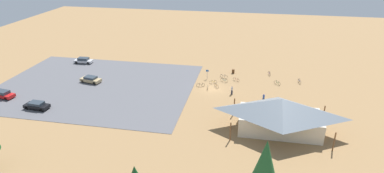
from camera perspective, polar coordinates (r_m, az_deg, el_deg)
name	(u,v)px	position (r m, az deg, el deg)	size (l,w,h in m)	color
ground	(212,89)	(65.87, 3.53, -0.43)	(160.00, 160.00, 0.00)	#937047
parking_lot_asphalt	(96,85)	(70.14, -16.48, 0.17)	(39.87, 30.62, 0.05)	#56565B
bike_pavilion	(280,113)	(51.83, 15.25, -4.52)	(14.90, 8.58, 5.59)	beige
trash_bin	(233,71)	(74.15, 7.23, 2.65)	(0.60, 0.60, 0.90)	brown
lot_sign	(207,73)	(70.15, 2.69, 2.41)	(0.56, 0.08, 2.20)	#99999E
pine_center	(265,163)	(36.22, 12.72, -12.99)	(3.20, 3.20, 8.56)	brown
bicycle_teal_lone_east	(224,80)	(69.25, 5.63, 1.10)	(1.59, 0.72, 0.83)	black
bicycle_white_yard_front	(208,88)	(65.58, 2.77, -0.18)	(0.48, 1.70, 0.76)	black
bicycle_yellow_mid_cluster	(213,82)	(68.26, 3.71, 0.80)	(1.54, 0.78, 0.77)	black
bicycle_blue_near_sign	(299,81)	(71.91, 18.31, 0.85)	(0.54, 1.70, 0.91)	black
bicycle_green_yard_left	(277,83)	(69.89, 14.71, 0.61)	(1.25, 1.22, 0.84)	black
bicycle_silver_yard_center	(224,76)	(71.33, 5.59, 1.79)	(1.66, 0.64, 0.85)	black
bicycle_black_edge_south	(201,85)	(66.64, 1.52, 0.28)	(1.64, 0.71, 0.83)	black
bicycle_red_near_porch	(236,80)	(69.92, 7.76, 1.20)	(1.40, 0.91, 0.79)	black
bicycle_orange_lone_west	(216,86)	(66.37, 4.31, 0.11)	(0.99, 1.46, 0.82)	black
bicycle_purple_back_row	(269,74)	(74.49, 13.39, 2.23)	(0.56, 1.66, 0.85)	black
car_black_end_stall	(37,105)	(63.94, -25.57, -2.99)	(4.50, 2.11, 1.29)	black
car_tan_back_corner	(91,79)	(71.79, -17.33, 1.21)	(4.66, 2.64, 1.29)	tan
car_red_by_curb	(2,94)	(71.56, -30.29, -1.15)	(4.86, 2.41, 1.39)	red
car_silver_second_row	(84,60)	(84.06, -18.48, 4.37)	(4.48, 1.84, 1.36)	#BCBCC1
visitor_by_pavilion	(264,98)	(61.41, 12.44, -1.93)	(0.38, 0.36, 1.73)	#2D3347
visitor_near_lot	(232,90)	(63.53, 7.01, -0.60)	(0.36, 0.36, 1.76)	#2D3347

